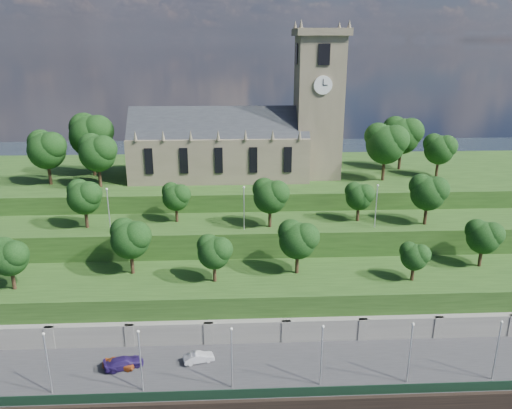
{
  "coord_description": "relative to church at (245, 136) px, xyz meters",
  "views": [
    {
      "loc": [
        -1.54,
        -44.56,
        39.25
      ],
      "look_at": [
        1.99,
        30.0,
        14.63
      ],
      "focal_mm": 35.0,
      "sensor_mm": 36.0,
      "label": 1
    }
  ],
  "objects": [
    {
      "name": "car_right",
      "position": [
        -15.72,
        -39.27,
        -19.85
      ],
      "size": [
        4.99,
        3.39,
        1.34
      ],
      "primitive_type": "imported",
      "rotation": [
        0.0,
        0.0,
        1.93
      ],
      "color": "#251650",
      "rests_on": "promenade"
    },
    {
      "name": "lamp_posts_promenade",
      "position": [
        -2.79,
        -43.48,
        -16.06
      ],
      "size": [
        60.36,
        0.36,
        7.72
      ],
      "color": "#B2B2B7",
      "rests_on": "promenade"
    },
    {
      "name": "lamp_posts_upper",
      "position": [
        -0.79,
        -19.98,
        -6.52
      ],
      "size": [
        40.36,
        0.36,
        6.83
      ],
      "color": "#B2B2B7",
      "rests_on": "embankment_upper"
    },
    {
      "name": "fence",
      "position": [
        -0.79,
        -45.38,
        -19.92
      ],
      "size": [
        160.0,
        0.1,
        1.2
      ],
      "primitive_type": "cube",
      "color": "black",
      "rests_on": "promenade"
    },
    {
      "name": "trees_hilltop",
      "position": [
        -2.59,
        -1.03,
        -0.55
      ],
      "size": [
        76.72,
        16.57,
        11.64
      ],
      "color": "black",
      "rests_on": "hilltop"
    },
    {
      "name": "hilltop",
      "position": [
        -0.79,
        4.02,
        -15.02
      ],
      "size": [
        160.0,
        32.0,
        15.0
      ],
      "primitive_type": "cube",
      "color": "#214216",
      "rests_on": "ground"
    },
    {
      "name": "promenade",
      "position": [
        -0.79,
        -39.98,
        -21.52
      ],
      "size": [
        160.0,
        12.0,
        2.0
      ],
      "primitive_type": "cube",
      "color": "#2D2D30",
      "rests_on": "ground"
    },
    {
      "name": "trees_upper",
      "position": [
        3.17,
        -18.09,
        -5.56
      ],
      "size": [
        57.85,
        7.75,
        7.89
      ],
      "color": "black",
      "rests_on": "embankment_upper"
    },
    {
      "name": "car_left",
      "position": [
        -16.26,
        -39.32,
        -19.86
      ],
      "size": [
        4.05,
        2.11,
        1.31
      ],
      "primitive_type": "imported",
      "rotation": [
        0.0,
        0.0,
        1.42
      ],
      "color": "#A4491B",
      "rests_on": "promenade"
    },
    {
      "name": "retaining_wall",
      "position": [
        -0.79,
        -34.01,
        -20.02
      ],
      "size": [
        160.0,
        2.1,
        5.0
      ],
      "color": "slate",
      "rests_on": "ground"
    },
    {
      "name": "church",
      "position": [
        0.0,
        0.0,
        0.0
      ],
      "size": [
        38.6,
        12.35,
        27.6
      ],
      "color": "#6A604A",
      "rests_on": "hilltop"
    },
    {
      "name": "car_middle",
      "position": [
        -6.84,
        -38.57,
        -19.91
      ],
      "size": [
        3.94,
        2.19,
        1.23
      ],
      "primitive_type": "imported",
      "rotation": [
        0.0,
        0.0,
        1.82
      ],
      "color": "#AEADB2",
      "rests_on": "promenade"
    },
    {
      "name": "embankment_lower",
      "position": [
        -0.79,
        -27.98,
        -18.52
      ],
      "size": [
        160.0,
        12.0,
        8.0
      ],
      "primitive_type": "cube",
      "color": "#214216",
      "rests_on": "ground"
    },
    {
      "name": "trees_lower",
      "position": [
        -1.38,
        -27.58,
        -9.59
      ],
      "size": [
        69.93,
        9.06,
        8.02
      ],
      "color": "black",
      "rests_on": "embankment_lower"
    },
    {
      "name": "quay_wall",
      "position": [
        -0.79,
        -46.03,
        -21.42
      ],
      "size": [
        160.0,
        0.5,
        2.2
      ],
      "primitive_type": "cube",
      "color": "black",
      "rests_on": "ground"
    },
    {
      "name": "embankment_upper",
      "position": [
        -0.79,
        -16.98,
        -16.52
      ],
      "size": [
        160.0,
        10.0,
        12.0
      ],
      "primitive_type": "cube",
      "color": "#214216",
      "rests_on": "ground"
    }
  ]
}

